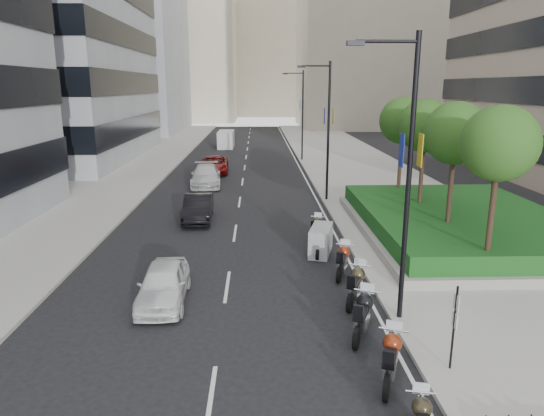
{
  "coord_description": "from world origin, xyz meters",
  "views": [
    {
      "loc": [
        -0.31,
        -13.36,
        7.47
      ],
      "look_at": [
        0.36,
        8.33,
        2.0
      ],
      "focal_mm": 32.0,
      "sensor_mm": 36.0,
      "label": 1
    }
  ],
  "objects_px": {
    "car_b": "(198,208)",
    "lamp_post_2": "(301,111)",
    "lamp_post_0": "(404,168)",
    "motorcycle_4": "(343,260)",
    "motorcycle_3": "(356,285)",
    "car_a": "(163,284)",
    "car_d": "(214,165)",
    "delivery_van": "(226,140)",
    "motorcycle_5": "(321,241)",
    "lamp_post_1": "(326,125)",
    "car_c": "(206,176)",
    "parking_sign": "(454,324)",
    "motorcycle_6": "(316,228)",
    "motorcycle_2": "(363,314)",
    "motorcycle_1": "(391,358)"
  },
  "relations": [
    {
      "from": "motorcycle_3",
      "to": "lamp_post_1",
      "type": "bearing_deg",
      "value": 19.97
    },
    {
      "from": "car_a",
      "to": "delivery_van",
      "type": "relative_size",
      "value": 0.83
    },
    {
      "from": "motorcycle_1",
      "to": "motorcycle_3",
      "type": "relative_size",
      "value": 1.0
    },
    {
      "from": "car_b",
      "to": "lamp_post_2",
      "type": "bearing_deg",
      "value": 68.57
    },
    {
      "from": "lamp_post_0",
      "to": "parking_sign",
      "type": "relative_size",
      "value": 3.6
    },
    {
      "from": "lamp_post_2",
      "to": "motorcycle_4",
      "type": "distance_m",
      "value": 31.28
    },
    {
      "from": "lamp_post_1",
      "to": "motorcycle_4",
      "type": "xyz_separation_m",
      "value": [
        -1.01,
        -12.94,
        -4.46
      ]
    },
    {
      "from": "car_d",
      "to": "car_a",
      "type": "bearing_deg",
      "value": -91.57
    },
    {
      "from": "lamp_post_0",
      "to": "lamp_post_2",
      "type": "xyz_separation_m",
      "value": [
        0.0,
        35.0,
        0.0
      ]
    },
    {
      "from": "motorcycle_3",
      "to": "lamp_post_0",
      "type": "bearing_deg",
      "value": -123.19
    },
    {
      "from": "motorcycle_4",
      "to": "motorcycle_6",
      "type": "relative_size",
      "value": 1.05
    },
    {
      "from": "parking_sign",
      "to": "motorcycle_4",
      "type": "relative_size",
      "value": 1.14
    },
    {
      "from": "lamp_post_1",
      "to": "parking_sign",
      "type": "height_order",
      "value": "lamp_post_1"
    },
    {
      "from": "lamp_post_1",
      "to": "motorcycle_3",
      "type": "xyz_separation_m",
      "value": [
        -0.98,
        -15.49,
        -4.42
      ]
    },
    {
      "from": "car_d",
      "to": "car_b",
      "type": "bearing_deg",
      "value": -91.04
    },
    {
      "from": "motorcycle_2",
      "to": "car_a",
      "type": "bearing_deg",
      "value": 91.91
    },
    {
      "from": "lamp_post_1",
      "to": "motorcycle_3",
      "type": "height_order",
      "value": "lamp_post_1"
    },
    {
      "from": "lamp_post_0",
      "to": "motorcycle_4",
      "type": "distance_m",
      "value": 6.11
    },
    {
      "from": "motorcycle_4",
      "to": "motorcycle_6",
      "type": "distance_m",
      "value": 4.72
    },
    {
      "from": "motorcycle_3",
      "to": "motorcycle_5",
      "type": "bearing_deg",
      "value": 30.34
    },
    {
      "from": "car_c",
      "to": "motorcycle_4",
      "type": "bearing_deg",
      "value": -72.44
    },
    {
      "from": "motorcycle_3",
      "to": "car_a",
      "type": "bearing_deg",
      "value": 112.09
    },
    {
      "from": "lamp_post_0",
      "to": "motorcycle_3",
      "type": "bearing_deg",
      "value": 123.2
    },
    {
      "from": "lamp_post_0",
      "to": "lamp_post_1",
      "type": "height_order",
      "value": "same"
    },
    {
      "from": "lamp_post_0",
      "to": "parking_sign",
      "type": "bearing_deg",
      "value": -77.67
    },
    {
      "from": "parking_sign",
      "to": "motorcycle_3",
      "type": "relative_size",
      "value": 1.11
    },
    {
      "from": "motorcycle_6",
      "to": "car_a",
      "type": "xyz_separation_m",
      "value": [
        -6.26,
        -7.07,
        0.12
      ]
    },
    {
      "from": "delivery_van",
      "to": "motorcycle_2",
      "type": "bearing_deg",
      "value": -81.15
    },
    {
      "from": "motorcycle_1",
      "to": "car_b",
      "type": "relative_size",
      "value": 0.51
    },
    {
      "from": "motorcycle_4",
      "to": "motorcycle_5",
      "type": "bearing_deg",
      "value": 31.68
    },
    {
      "from": "lamp_post_1",
      "to": "motorcycle_5",
      "type": "height_order",
      "value": "lamp_post_1"
    },
    {
      "from": "motorcycle_6",
      "to": "car_c",
      "type": "relative_size",
      "value": 0.39
    },
    {
      "from": "lamp_post_2",
      "to": "motorcycle_1",
      "type": "distance_m",
      "value": 38.51
    },
    {
      "from": "lamp_post_1",
      "to": "car_c",
      "type": "bearing_deg",
      "value": 146.95
    },
    {
      "from": "motorcycle_1",
      "to": "motorcycle_2",
      "type": "height_order",
      "value": "motorcycle_2"
    },
    {
      "from": "car_a",
      "to": "car_d",
      "type": "height_order",
      "value": "car_d"
    },
    {
      "from": "lamp_post_1",
      "to": "motorcycle_3",
      "type": "relative_size",
      "value": 3.98
    },
    {
      "from": "car_d",
      "to": "motorcycle_5",
      "type": "bearing_deg",
      "value": -75.39
    },
    {
      "from": "lamp_post_0",
      "to": "lamp_post_2",
      "type": "bearing_deg",
      "value": 90.0
    },
    {
      "from": "motorcycle_2",
      "to": "motorcycle_6",
      "type": "height_order",
      "value": "motorcycle_2"
    },
    {
      "from": "motorcycle_3",
      "to": "car_d",
      "type": "bearing_deg",
      "value": 38.85
    },
    {
      "from": "lamp_post_1",
      "to": "car_c",
      "type": "xyz_separation_m",
      "value": [
        -8.41,
        5.47,
        -4.28
      ]
    },
    {
      "from": "motorcycle_6",
      "to": "car_a",
      "type": "bearing_deg",
      "value": 155.64
    },
    {
      "from": "lamp_post_2",
      "to": "motorcycle_4",
      "type": "height_order",
      "value": "lamp_post_2"
    },
    {
      "from": "parking_sign",
      "to": "car_d",
      "type": "xyz_separation_m",
      "value": [
        -8.91,
        31.17,
        -0.72
      ]
    },
    {
      "from": "parking_sign",
      "to": "motorcycle_3",
      "type": "xyz_separation_m",
      "value": [
        -1.64,
        4.51,
        -0.81
      ]
    },
    {
      "from": "motorcycle_4",
      "to": "car_b",
      "type": "height_order",
      "value": "car_b"
    },
    {
      "from": "car_a",
      "to": "delivery_van",
      "type": "height_order",
      "value": "delivery_van"
    },
    {
      "from": "motorcycle_4",
      "to": "car_c",
      "type": "relative_size",
      "value": 0.41
    },
    {
      "from": "motorcycle_4",
      "to": "delivery_van",
      "type": "xyz_separation_m",
      "value": [
        -7.31,
        42.2,
        0.35
      ]
    }
  ]
}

